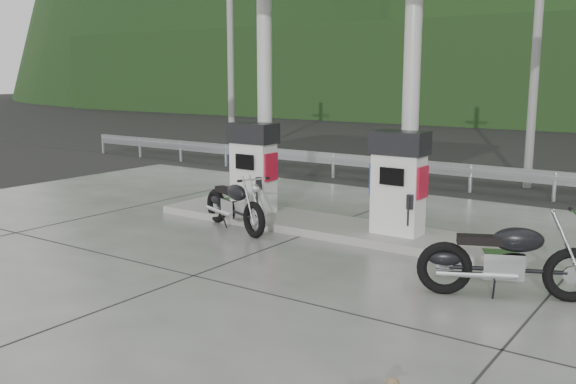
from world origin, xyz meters
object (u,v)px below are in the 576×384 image
Objects in this scene: gas_pump_left at (253,168)px; gas_pump_right at (398,183)px; motorcycle_left at (234,205)px; motorcycle_right at (508,260)px.

gas_pump_right is at bearing 0.00° from gas_pump_left.
gas_pump_left and gas_pump_right have the same top height.
motorcycle_left is 0.92× the size of motorcycle_right.
motorcycle_right is at bearing 12.49° from motorcycle_left.
gas_pump_right is 3.13m from motorcycle_left.
gas_pump_left reaches higher than motorcycle_left.
motorcycle_right is (5.63, -1.80, -0.53)m from gas_pump_left.
motorcycle_left is at bearing -74.04° from gas_pump_left.
motorcycle_left is (0.27, -0.95, -0.58)m from gas_pump_left.
gas_pump_left is 5.94m from motorcycle_right.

